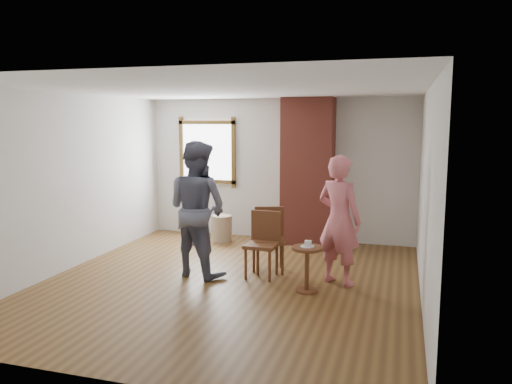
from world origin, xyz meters
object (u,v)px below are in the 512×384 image
at_px(dining_chair_right, 270,235).
at_px(side_table, 307,262).
at_px(person_pink, 339,220).
at_px(stoneware_crock, 222,228).
at_px(man, 197,209).
at_px(dining_chair_left, 263,240).

bearing_deg(dining_chair_right, side_table, -65.11).
relative_size(side_table, person_pink, 0.34).
bearing_deg(stoneware_crock, dining_chair_right, -48.53).
bearing_deg(dining_chair_right, man, -169.01).
bearing_deg(side_table, man, 170.12).
height_order(stoneware_crock, man, man).
distance_m(dining_chair_left, person_pink, 1.13).
bearing_deg(side_table, dining_chair_right, 132.10).
xyz_separation_m(stoneware_crock, dining_chair_right, (1.30, -1.47, 0.28)).
xyz_separation_m(side_table, man, (-1.64, 0.29, 0.56)).
bearing_deg(dining_chair_right, stoneware_crock, 114.26).
relative_size(side_table, man, 0.31).
bearing_deg(man, person_pink, -157.83).
bearing_deg(person_pink, man, 30.41).
height_order(stoneware_crock, dining_chair_right, dining_chair_right).
relative_size(dining_chair_right, side_table, 1.56).
bearing_deg(side_table, stoneware_crock, 131.69).
distance_m(stoneware_crock, man, 2.13).
bearing_deg(dining_chair_left, dining_chair_right, 88.49).
bearing_deg(side_table, person_pink, 52.91).
height_order(dining_chair_left, side_table, dining_chair_left).
bearing_deg(stoneware_crock, side_table, -48.31).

